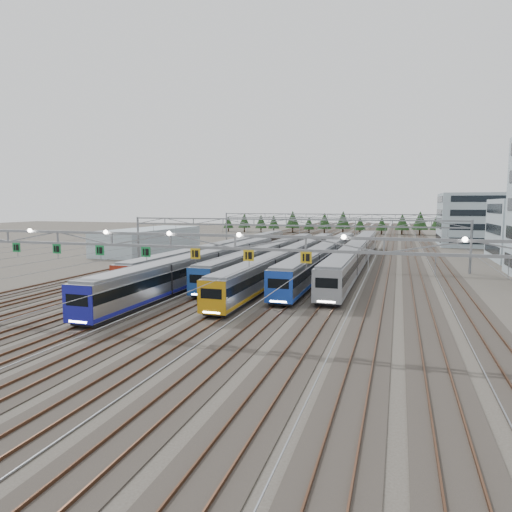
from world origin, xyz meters
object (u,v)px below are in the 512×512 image
(train_a, at_px, (230,250))
(gantry_near, at_px, (169,243))
(gantry_mid, at_px, (286,228))
(depot_bldg_north, at_px, (487,220))
(train_d, at_px, (295,257))
(train_c, at_px, (272,254))
(train_f, at_px, (357,253))
(train_b, at_px, (209,264))
(gantry_far, at_px, (327,220))
(west_shed, at_px, (150,240))
(train_e, at_px, (326,255))

(train_a, relative_size, gantry_near, 1.21)
(gantry_mid, height_order, depot_bldg_north, depot_bldg_north)
(train_d, relative_size, gantry_mid, 1.19)
(train_c, distance_m, depot_bldg_north, 66.77)
(train_a, height_order, depot_bldg_north, depot_bldg_north)
(train_f, bearing_deg, gantry_mid, -161.87)
(train_a, relative_size, train_d, 1.02)
(train_d, bearing_deg, train_b, -124.63)
(train_a, height_order, gantry_far, gantry_far)
(train_d, relative_size, gantry_near, 1.19)
(train_b, distance_m, west_shed, 41.17)
(gantry_far, bearing_deg, gantry_mid, -90.00)
(train_d, bearing_deg, train_e, 35.51)
(train_b, relative_size, west_shed, 1.78)
(train_a, relative_size, gantry_mid, 1.21)
(gantry_far, bearing_deg, depot_bldg_north, 10.04)
(train_a, distance_m, depot_bldg_north, 69.60)
(train_f, xyz_separation_m, depot_bldg_north, (27.23, 48.13, 4.33))
(train_f, relative_size, gantry_near, 1.19)
(train_b, height_order, train_f, train_f)
(gantry_mid, bearing_deg, train_e, -3.18)
(train_d, bearing_deg, train_a, 152.88)
(train_a, height_order, train_b, train_b)
(train_b, bearing_deg, train_f, 48.44)
(train_b, distance_m, gantry_far, 62.13)
(train_a, height_order, gantry_near, gantry_near)
(train_a, distance_m, train_e, 18.38)
(gantry_near, bearing_deg, west_shed, 121.90)
(train_a, distance_m, train_b, 20.45)
(west_shed, bearing_deg, depot_bldg_north, 27.38)
(train_a, height_order, train_d, train_d)
(train_f, distance_m, gantry_mid, 12.55)
(gantry_near, bearing_deg, train_c, 93.22)
(gantry_mid, height_order, west_shed, gantry_mid)
(train_b, height_order, train_e, train_e)
(train_c, height_order, depot_bldg_north, depot_bldg_north)
(gantry_mid, bearing_deg, gantry_far, 90.00)
(train_a, xyz_separation_m, train_d, (13.50, -6.92, 0.01))
(gantry_mid, bearing_deg, west_shed, 157.14)
(train_b, bearing_deg, train_a, 102.71)
(gantry_near, bearing_deg, train_a, 104.46)
(train_a, xyz_separation_m, train_f, (22.50, 0.35, 0.18))
(train_e, bearing_deg, train_a, 168.37)
(train_b, bearing_deg, west_shed, 131.31)
(train_c, xyz_separation_m, train_d, (4.50, -2.69, 0.02))
(train_d, xyz_separation_m, gantry_mid, (-2.25, 3.59, 4.36))
(west_shed, bearing_deg, gantry_mid, -22.86)
(train_e, xyz_separation_m, west_shed, (-40.67, 14.68, 0.40))
(train_f, height_order, depot_bldg_north, depot_bldg_north)
(gantry_near, relative_size, gantry_mid, 1.00)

